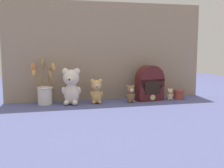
% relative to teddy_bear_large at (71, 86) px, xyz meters
% --- Properties ---
extents(ground_plane, '(4.00, 4.00, 0.00)m').
position_rel_teddy_bear_large_xyz_m(ground_plane, '(0.30, -0.02, -0.14)').
color(ground_plane, '#4C5184').
extents(backdrop_wall, '(1.54, 0.02, 0.75)m').
position_rel_teddy_bear_large_xyz_m(backdrop_wall, '(0.30, 0.15, 0.24)').
color(backdrop_wall, gray).
rests_on(backdrop_wall, ground).
extents(teddy_bear_large, '(0.15, 0.13, 0.26)m').
position_rel_teddy_bear_large_xyz_m(teddy_bear_large, '(0.00, 0.00, 0.00)').
color(teddy_bear_large, beige).
rests_on(teddy_bear_large, ground).
extents(teddy_bear_medium, '(0.10, 0.09, 0.18)m').
position_rel_teddy_bear_large_xyz_m(teddy_bear_medium, '(0.18, -0.01, -0.04)').
color(teddy_bear_medium, tan).
rests_on(teddy_bear_medium, ground).
extents(teddy_bear_small, '(0.07, 0.07, 0.13)m').
position_rel_teddy_bear_large_xyz_m(teddy_bear_small, '(0.43, -0.03, -0.07)').
color(teddy_bear_small, olive).
rests_on(teddy_bear_small, ground).
extents(teddy_bear_tiny, '(0.05, 0.05, 0.09)m').
position_rel_teddy_bear_large_xyz_m(teddy_bear_tiny, '(0.76, -0.01, -0.09)').
color(teddy_bear_tiny, '#DBBC84').
rests_on(teddy_bear_tiny, ground).
extents(flower_vase, '(0.18, 0.15, 0.33)m').
position_rel_teddy_bear_large_xyz_m(flower_vase, '(-0.18, 0.05, -0.04)').
color(flower_vase, silver).
rests_on(flower_vase, ground).
extents(vintage_radio, '(0.22, 0.12, 0.27)m').
position_rel_teddy_bear_large_xyz_m(vintage_radio, '(0.60, 0.01, -0.01)').
color(vintage_radio, '#4C1919').
rests_on(vintage_radio, ground).
extents(decorative_tin_tall, '(0.08, 0.08, 0.07)m').
position_rel_teddy_bear_large_xyz_m(decorative_tin_tall, '(0.85, 0.01, -0.10)').
color(decorative_tin_tall, '#993D33').
rests_on(decorative_tin_tall, ground).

